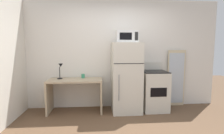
{
  "coord_description": "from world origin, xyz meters",
  "views": [
    {
      "loc": [
        -0.46,
        -2.55,
        1.46
      ],
      "look_at": [
        -0.16,
        1.1,
        1.05
      ],
      "focal_mm": 27.74,
      "sensor_mm": 36.0,
      "label": 1
    }
  ],
  "objects_px": {
    "refrigerator": "(126,77)",
    "microwave": "(127,37)",
    "coffee_mug": "(83,76)",
    "desk": "(75,89)",
    "desk_lamp": "(60,68)",
    "oven_range": "(154,90)",
    "leaning_mirror": "(176,78)"
  },
  "relations": [
    {
      "from": "desk",
      "to": "oven_range",
      "type": "distance_m",
      "value": 1.83
    },
    {
      "from": "desk_lamp",
      "to": "coffee_mug",
      "type": "xyz_separation_m",
      "value": [
        0.5,
        0.08,
        -0.19
      ]
    },
    {
      "from": "desk_lamp",
      "to": "refrigerator",
      "type": "relative_size",
      "value": 0.22
    },
    {
      "from": "desk",
      "to": "microwave",
      "type": "height_order",
      "value": "microwave"
    },
    {
      "from": "desk_lamp",
      "to": "oven_range",
      "type": "height_order",
      "value": "desk_lamp"
    },
    {
      "from": "refrigerator",
      "to": "leaning_mirror",
      "type": "xyz_separation_m",
      "value": [
        1.31,
        0.28,
        -0.09
      ]
    },
    {
      "from": "refrigerator",
      "to": "oven_range",
      "type": "relative_size",
      "value": 1.43
    },
    {
      "from": "leaning_mirror",
      "to": "desk_lamp",
      "type": "bearing_deg",
      "value": -176.69
    },
    {
      "from": "leaning_mirror",
      "to": "desk",
      "type": "bearing_deg",
      "value": -174.54
    },
    {
      "from": "desk",
      "to": "refrigerator",
      "type": "bearing_deg",
      "value": -2.39
    },
    {
      "from": "refrigerator",
      "to": "microwave",
      "type": "distance_m",
      "value": 0.92
    },
    {
      "from": "desk",
      "to": "microwave",
      "type": "bearing_deg",
      "value": -3.43
    },
    {
      "from": "oven_range",
      "to": "coffee_mug",
      "type": "bearing_deg",
      "value": 174.08
    },
    {
      "from": "desk",
      "to": "leaning_mirror",
      "type": "xyz_separation_m",
      "value": [
        2.47,
        0.24,
        0.17
      ]
    },
    {
      "from": "desk_lamp",
      "to": "microwave",
      "type": "xyz_separation_m",
      "value": [
        1.49,
        -0.14,
        0.71
      ]
    },
    {
      "from": "coffee_mug",
      "to": "oven_range",
      "type": "xyz_separation_m",
      "value": [
        1.66,
        -0.17,
        -0.33
      ]
    },
    {
      "from": "leaning_mirror",
      "to": "microwave",
      "type": "bearing_deg",
      "value": -166.89
    },
    {
      "from": "refrigerator",
      "to": "coffee_mug",
      "type": "bearing_deg",
      "value": 168.54
    },
    {
      "from": "oven_range",
      "to": "leaning_mirror",
      "type": "height_order",
      "value": "leaning_mirror"
    },
    {
      "from": "leaning_mirror",
      "to": "coffee_mug",
      "type": "bearing_deg",
      "value": -177.93
    },
    {
      "from": "desk",
      "to": "desk_lamp",
      "type": "height_order",
      "value": "desk_lamp"
    },
    {
      "from": "desk_lamp",
      "to": "refrigerator",
      "type": "height_order",
      "value": "refrigerator"
    },
    {
      "from": "desk_lamp",
      "to": "coffee_mug",
      "type": "height_order",
      "value": "desk_lamp"
    },
    {
      "from": "microwave",
      "to": "desk",
      "type": "bearing_deg",
      "value": 176.57
    },
    {
      "from": "desk",
      "to": "refrigerator",
      "type": "xyz_separation_m",
      "value": [
        1.16,
        -0.05,
        0.26
      ]
    },
    {
      "from": "coffee_mug",
      "to": "microwave",
      "type": "bearing_deg",
      "value": -12.63
    },
    {
      "from": "desk",
      "to": "coffee_mug",
      "type": "relative_size",
      "value": 12.69
    },
    {
      "from": "refrigerator",
      "to": "oven_range",
      "type": "distance_m",
      "value": 0.74
    },
    {
      "from": "coffee_mug",
      "to": "refrigerator",
      "type": "distance_m",
      "value": 1.01
    },
    {
      "from": "coffee_mug",
      "to": "desk",
      "type": "bearing_deg",
      "value": -137.49
    },
    {
      "from": "desk_lamp",
      "to": "oven_range",
      "type": "distance_m",
      "value": 2.22
    },
    {
      "from": "desk_lamp",
      "to": "leaning_mirror",
      "type": "relative_size",
      "value": 0.25
    }
  ]
}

